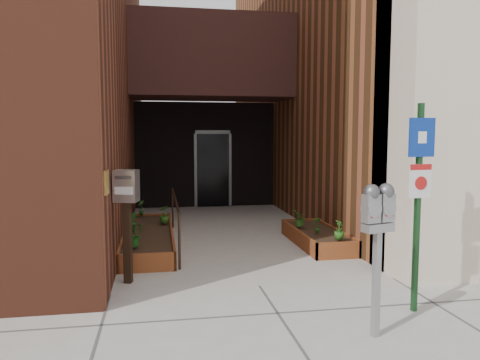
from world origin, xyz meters
name	(u,v)px	position (x,y,z in m)	size (l,w,h in m)	color
ground	(259,286)	(0.00, 0.00, 0.00)	(80.00, 80.00, 0.00)	#9E9991
architecture	(199,27)	(-0.18, 6.89, 4.98)	(20.00, 14.60, 10.00)	#612B1B
planter_left	(149,238)	(-1.55, 2.70, 0.13)	(0.90, 3.60, 0.30)	brown
planter_right	(317,238)	(1.60, 2.20, 0.13)	(0.80, 2.20, 0.30)	brown
handrail	(175,206)	(-1.05, 2.65, 0.75)	(0.04, 3.34, 0.90)	black
parking_meter	(378,219)	(0.84, -1.78, 1.24)	(0.37, 0.21, 1.60)	#949496
sign_post	(419,185)	(1.62, -1.22, 1.50)	(0.33, 0.09, 2.45)	#153C1A
payment_dropbox	(127,202)	(-1.79, 0.48, 1.15)	(0.37, 0.31, 1.60)	black
shrub_left_a	(133,235)	(-1.76, 1.40, 0.48)	(0.33, 0.33, 0.37)	#1D5819
shrub_left_b	(132,222)	(-1.85, 2.67, 0.46)	(0.18, 0.18, 0.33)	#1A5E1B
shrub_left_c	(164,214)	(-1.25, 3.31, 0.48)	(0.20, 0.20, 0.35)	#275518
shrub_left_d	(141,208)	(-1.74, 4.30, 0.47)	(0.18, 0.18, 0.35)	#1F4F16
shrub_right_a	(339,230)	(1.68, 1.30, 0.46)	(0.18, 0.18, 0.33)	#275D1A
shrub_right_b	(317,225)	(1.49, 1.88, 0.45)	(0.16, 0.16, 0.30)	#255819
shrub_right_c	(300,218)	(1.35, 2.50, 0.46)	(0.30, 0.30, 0.33)	#275418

